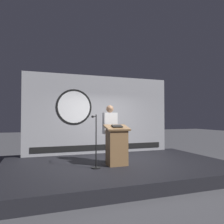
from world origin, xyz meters
The scene contains 6 objects.
ground_plane centered at (0.00, 0.00, 0.00)m, with size 40.00×40.00×0.00m, color #4C4C51.
stage_platform centered at (0.00, 0.00, 0.15)m, with size 6.40×4.00×0.30m, color black.
banner_display centered at (-0.03, 1.85, 1.71)m, with size 5.41×0.12×2.84m.
podium centered at (-0.14, -0.25, 0.84)m, with size 0.64×0.50×1.11m.
speaker_person centered at (-0.18, 0.23, 1.15)m, with size 0.40×0.26×1.67m.
microphone_stand centered at (-0.77, -0.35, 0.78)m, with size 0.24×0.52×1.38m.
Camera 1 is at (-2.20, -5.74, 1.59)m, focal length 34.25 mm.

